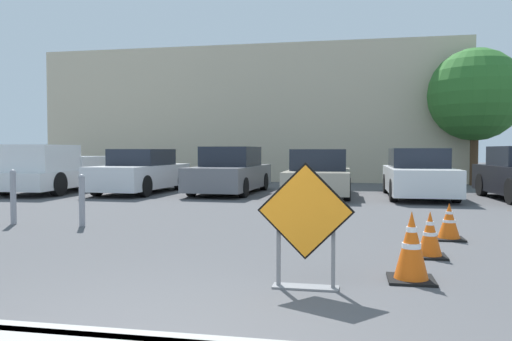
# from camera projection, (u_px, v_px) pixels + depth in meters

# --- Properties ---
(ground_plane) EXTENTS (96.00, 96.00, 0.00)m
(ground_plane) POSITION_uv_depth(u_px,v_px,m) (292.00, 204.00, 13.33)
(ground_plane) COLOR #4C4C4F
(road_closed_sign) EXTENTS (1.00, 0.20, 1.31)m
(road_closed_sign) POSITION_uv_depth(u_px,v_px,m) (305.00, 222.00, 5.11)
(road_closed_sign) COLOR black
(road_closed_sign) RESTS_ON ground_plane
(traffic_cone_nearest) EXTENTS (0.50, 0.50, 0.77)m
(traffic_cone_nearest) POSITION_uv_depth(u_px,v_px,m) (411.00, 247.00, 5.46)
(traffic_cone_nearest) COLOR black
(traffic_cone_nearest) RESTS_ON ground_plane
(traffic_cone_second) EXTENTS (0.43, 0.43, 0.62)m
(traffic_cone_second) POSITION_uv_depth(u_px,v_px,m) (430.00, 235.00, 6.68)
(traffic_cone_second) COLOR black
(traffic_cone_second) RESTS_ON ground_plane
(traffic_cone_third) EXTENTS (0.47, 0.47, 0.59)m
(traffic_cone_third) POSITION_uv_depth(u_px,v_px,m) (449.00, 222.00, 7.99)
(traffic_cone_third) COLOR black
(traffic_cone_third) RESTS_ON ground_plane
(pickup_truck) EXTENTS (2.21, 5.41, 1.61)m
(pickup_truck) POSITION_uv_depth(u_px,v_px,m) (53.00, 171.00, 16.84)
(pickup_truck) COLOR silver
(pickup_truck) RESTS_ON ground_plane
(parked_car_nearest) EXTENTS (1.96, 4.60, 1.47)m
(parked_car_nearest) POSITION_uv_depth(u_px,v_px,m) (141.00, 172.00, 16.77)
(parked_car_nearest) COLOR silver
(parked_car_nearest) RESTS_ON ground_plane
(parked_car_second) EXTENTS (2.02, 4.68, 1.55)m
(parked_car_second) POSITION_uv_depth(u_px,v_px,m) (230.00, 172.00, 16.64)
(parked_car_second) COLOR slate
(parked_car_second) RESTS_ON ground_plane
(parked_car_third) EXTENTS (1.96, 4.37, 1.46)m
(parked_car_third) POSITION_uv_depth(u_px,v_px,m) (319.00, 175.00, 15.57)
(parked_car_third) COLOR #A39984
(parked_car_third) RESTS_ON ground_plane
(parked_car_fourth) EXTENTS (1.86, 4.61, 1.49)m
(parked_car_fourth) POSITION_uv_depth(u_px,v_px,m) (418.00, 175.00, 15.13)
(parked_car_fourth) COLOR white
(parked_car_fourth) RESTS_ON ground_plane
(bollard_nearest) EXTENTS (0.12, 0.12, 0.98)m
(bollard_nearest) POSITION_uv_depth(u_px,v_px,m) (82.00, 199.00, 9.37)
(bollard_nearest) COLOR gray
(bollard_nearest) RESTS_ON ground_plane
(bollard_second) EXTENTS (0.12, 0.12, 1.06)m
(bollard_second) POSITION_uv_depth(u_px,v_px,m) (13.00, 195.00, 9.64)
(bollard_second) COLOR gray
(bollard_second) RESTS_ON ground_plane
(building_facade_backdrop) EXTENTS (19.74, 5.00, 6.22)m
(building_facade_backdrop) POSITION_uv_depth(u_px,v_px,m) (254.00, 117.00, 25.05)
(building_facade_backdrop) COLOR beige
(building_facade_backdrop) RESTS_ON ground_plane
(street_tree_behind_lot) EXTENTS (3.74, 3.74, 5.55)m
(street_tree_behind_lot) POSITION_uv_depth(u_px,v_px,m) (475.00, 95.00, 20.16)
(street_tree_behind_lot) COLOR #513823
(street_tree_behind_lot) RESTS_ON ground_plane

